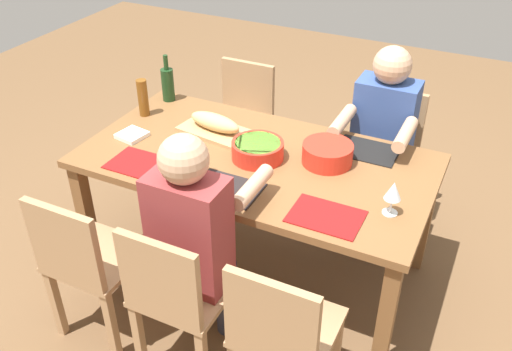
# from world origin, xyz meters

# --- Properties ---
(ground_plane) EXTENTS (8.00, 8.00, 0.00)m
(ground_plane) POSITION_xyz_m (0.00, 0.00, 0.00)
(ground_plane) COLOR brown
(dining_table) EXTENTS (1.81, 0.95, 0.74)m
(dining_table) POSITION_xyz_m (0.00, 0.00, 0.66)
(dining_table) COLOR brown
(dining_table) RESTS_ON ground_plane
(chair_near_left) EXTENTS (0.40, 0.40, 0.85)m
(chair_near_left) POSITION_xyz_m (-0.50, -0.80, 0.48)
(chair_near_left) COLOR #A87F56
(chair_near_left) RESTS_ON ground_plane
(diner_near_left) EXTENTS (0.41, 0.53, 1.20)m
(diner_near_left) POSITION_xyz_m (-0.50, -0.61, 0.70)
(diner_near_left) COLOR #2D2D38
(diner_near_left) RESTS_ON ground_plane
(chair_near_right) EXTENTS (0.40, 0.40, 0.85)m
(chair_near_right) POSITION_xyz_m (0.50, -0.80, 0.48)
(chair_near_right) COLOR #A87F56
(chair_near_right) RESTS_ON ground_plane
(chair_far_center) EXTENTS (0.40, 0.40, 0.85)m
(chair_far_center) POSITION_xyz_m (0.00, 0.80, 0.48)
(chair_far_center) COLOR #A87F56
(chair_far_center) RESTS_ON ground_plane
(diner_far_center) EXTENTS (0.41, 0.53, 1.20)m
(diner_far_center) POSITION_xyz_m (-0.00, 0.61, 0.70)
(diner_far_center) COLOR #2D2D38
(diner_far_center) RESTS_ON ground_plane
(chair_far_right) EXTENTS (0.40, 0.40, 0.85)m
(chair_far_right) POSITION_xyz_m (0.50, 0.80, 0.48)
(chair_far_right) COLOR #A87F56
(chair_far_right) RESTS_ON ground_plane
(chair_far_left) EXTENTS (0.40, 0.40, 0.85)m
(chair_far_left) POSITION_xyz_m (-0.50, 0.80, 0.48)
(chair_far_left) COLOR #A87F56
(chair_far_left) RESTS_ON ground_plane
(serving_bowl_salad) EXTENTS (0.27, 0.27, 0.09)m
(serving_bowl_salad) POSITION_xyz_m (-0.01, 0.00, 0.79)
(serving_bowl_salad) COLOR red
(serving_bowl_salad) RESTS_ON dining_table
(serving_bowl_greens) EXTENTS (0.26, 0.26, 0.10)m
(serving_bowl_greens) POSITION_xyz_m (-0.34, -0.12, 0.80)
(serving_bowl_greens) COLOR red
(serving_bowl_greens) RESTS_ON dining_table
(cutting_board) EXTENTS (0.43, 0.27, 0.02)m
(cutting_board) POSITION_xyz_m (0.32, -0.14, 0.75)
(cutting_board) COLOR tan
(cutting_board) RESTS_ON dining_table
(bread_loaf) EXTENTS (0.33, 0.15, 0.09)m
(bread_loaf) POSITION_xyz_m (0.32, -0.14, 0.81)
(bread_loaf) COLOR tan
(bread_loaf) RESTS_ON cutting_board
(wine_bottle) EXTENTS (0.08, 0.08, 0.29)m
(wine_bottle) POSITION_xyz_m (0.78, -0.38, 0.85)
(wine_bottle) COLOR #193819
(wine_bottle) RESTS_ON dining_table
(beer_bottle) EXTENTS (0.06, 0.06, 0.22)m
(beer_bottle) POSITION_xyz_m (0.80, -0.15, 0.85)
(beer_bottle) COLOR brown
(beer_bottle) RESTS_ON dining_table
(wine_glass) EXTENTS (0.08, 0.08, 0.17)m
(wine_glass) POSITION_xyz_m (-0.74, 0.17, 0.86)
(wine_glass) COLOR silver
(wine_glass) RESTS_ON dining_table
(placemat_near_left) EXTENTS (0.32, 0.23, 0.01)m
(placemat_near_left) POSITION_xyz_m (-0.50, -0.32, 0.74)
(placemat_near_left) COLOR black
(placemat_near_left) RESTS_ON dining_table
(placemat_far_center) EXTENTS (0.32, 0.23, 0.01)m
(placemat_far_center) POSITION_xyz_m (0.00, 0.32, 0.74)
(placemat_far_center) COLOR black
(placemat_far_center) RESTS_ON dining_table
(placemat_far_right) EXTENTS (0.32, 0.23, 0.01)m
(placemat_far_right) POSITION_xyz_m (0.50, 0.32, 0.74)
(placemat_far_right) COLOR maroon
(placemat_far_right) RESTS_ON dining_table
(placemat_far_left) EXTENTS (0.32, 0.23, 0.01)m
(placemat_far_left) POSITION_xyz_m (-0.50, 0.32, 0.74)
(placemat_far_left) COLOR maroon
(placemat_far_left) RESTS_ON dining_table
(napkin_stack) EXTENTS (0.16, 0.16, 0.02)m
(napkin_stack) POSITION_xyz_m (0.71, 0.10, 0.75)
(napkin_stack) COLOR white
(napkin_stack) RESTS_ON dining_table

